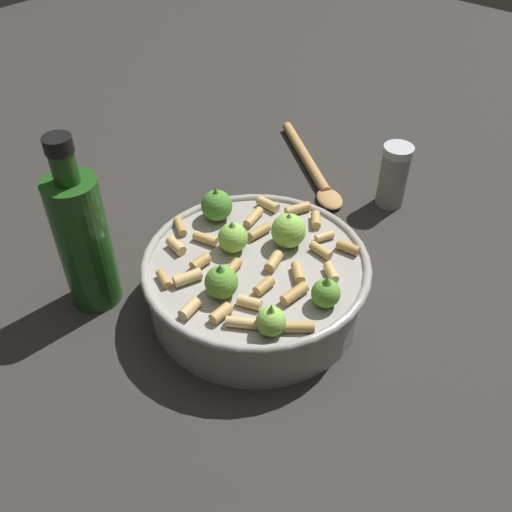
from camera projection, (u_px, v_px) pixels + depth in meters
ground_plane at (256, 303)px, 0.67m from camera, size 2.40×2.40×0.00m
cooking_pan at (256, 279)px, 0.64m from camera, size 0.26×0.26×0.11m
pepper_shaker at (394, 176)px, 0.79m from camera, size 0.04×0.04×0.09m
olive_oil_bottle at (83, 239)px, 0.62m from camera, size 0.06×0.06×0.22m
wooden_spoon at (312, 168)px, 0.88m from camera, size 0.16×0.22×0.02m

